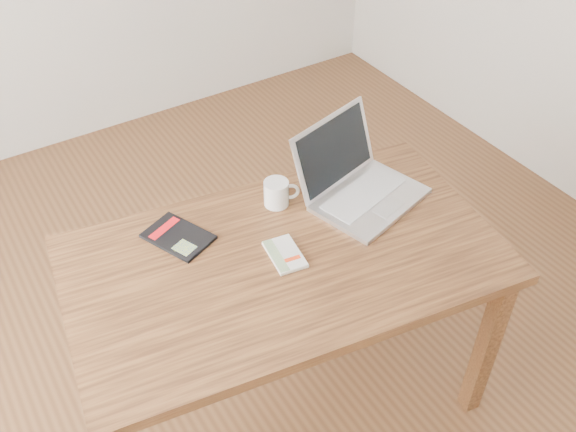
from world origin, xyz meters
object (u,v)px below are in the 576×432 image
coffee_mug (277,193)px  black_guidebook (178,237)px  white_guidebook (285,254)px  laptop (357,182)px  desk (285,275)px

coffee_mug → black_guidebook: bearing=-160.6°
white_guidebook → laptop: size_ratio=0.37×
desk → white_guidebook: 0.10m
white_guidebook → laptop: bearing=27.2°
desk → coffee_mug: 0.29m
black_guidebook → white_guidebook: bearing=-68.7°
coffee_mug → white_guidebook: bearing=-93.3°
laptop → coffee_mug: size_ratio=3.75×
laptop → desk: bearing=-176.5°
desk → laptop: (0.38, 0.13, 0.14)m
white_guidebook → coffee_mug: size_ratio=1.39×
coffee_mug → laptop: bearing=1.4°
coffee_mug → desk: bearing=-93.3°
white_guidebook → coffee_mug: 0.26m
black_guidebook → coffee_mug: 0.37m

